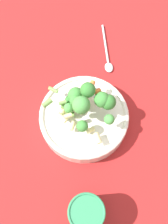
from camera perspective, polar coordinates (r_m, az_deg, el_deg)
ground_plane at (r=0.76m, az=-0.00°, el=-1.97°), size 3.00×3.00×0.00m
bowl at (r=0.74m, az=-0.00°, el=-1.22°), size 0.25×0.25×0.05m
pasta_salad at (r=0.68m, az=0.41°, el=1.95°), size 0.17×0.20×0.09m
cup at (r=0.66m, az=0.51°, el=-21.10°), size 0.08×0.08×0.10m
spoon at (r=0.87m, az=5.08°, el=11.93°), size 0.09×0.18×0.01m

